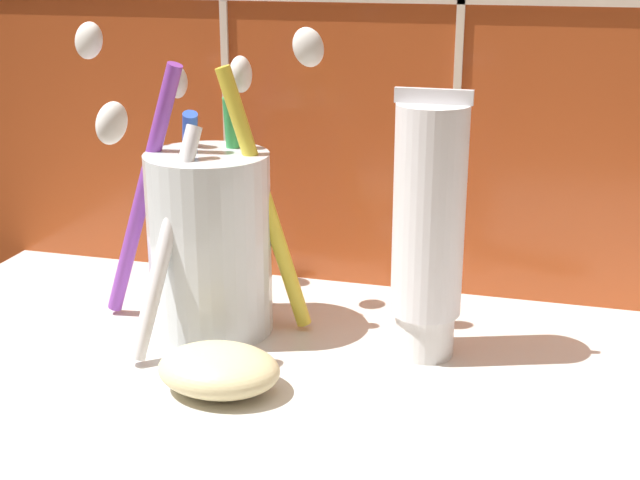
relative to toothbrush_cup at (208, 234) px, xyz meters
The scene contains 4 objects.
sink_counter 14.99cm from the toothbrush_cup, 29.59° to the right, with size 61.70×33.33×2.00cm, color silver.
toothbrush_cup is the anchor object (origin of this frame).
toothpaste_tube 13.13cm from the toothbrush_cup, ahead, with size 4.14×3.94×15.12cm.
soap_bar 9.51cm from the toothbrush_cup, 65.14° to the right, with size 6.53×5.08×2.40cm, color beige.
Camera 1 is at (8.22, -39.79, 24.23)cm, focal length 50.00 mm.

